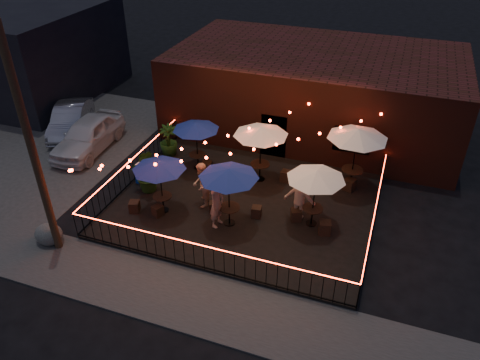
{
  "coord_description": "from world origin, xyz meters",
  "views": [
    {
      "loc": [
        4.99,
        -12.33,
        11.16
      ],
      "look_at": [
        -0.27,
        2.24,
        1.04
      ],
      "focal_mm": 35.0,
      "sensor_mm": 36.0,
      "label": 1
    }
  ],
  "objects_px": {
    "cafe_table_0": "(159,166)",
    "cafe_table_4": "(316,176)",
    "cafe_table_2": "(229,174)",
    "cooler": "(144,174)",
    "boulder": "(49,234)",
    "cafe_table_1": "(196,127)",
    "utility_pole": "(32,150)",
    "cafe_table_5": "(358,135)",
    "cafe_table_3": "(261,132)"
  },
  "relations": [
    {
      "from": "cooler",
      "to": "cafe_table_0",
      "type": "bearing_deg",
      "value": -36.31
    },
    {
      "from": "cafe_table_2",
      "to": "cafe_table_5",
      "type": "xyz_separation_m",
      "value": [
        3.9,
        4.06,
        0.25
      ]
    },
    {
      "from": "cafe_table_3",
      "to": "cooler",
      "type": "height_order",
      "value": "cafe_table_3"
    },
    {
      "from": "cafe_table_5",
      "to": "cooler",
      "type": "bearing_deg",
      "value": -162.03
    },
    {
      "from": "cafe_table_2",
      "to": "cafe_table_4",
      "type": "bearing_deg",
      "value": 19.16
    },
    {
      "from": "cafe_table_2",
      "to": "cafe_table_5",
      "type": "relative_size",
      "value": 0.86
    },
    {
      "from": "cafe_table_1",
      "to": "cafe_table_2",
      "type": "distance_m",
      "value": 4.27
    },
    {
      "from": "cafe_table_1",
      "to": "utility_pole",
      "type": "bearing_deg",
      "value": -111.54
    },
    {
      "from": "cafe_table_4",
      "to": "cafe_table_5",
      "type": "relative_size",
      "value": 0.75
    },
    {
      "from": "cafe_table_3",
      "to": "cooler",
      "type": "relative_size",
      "value": 3.39
    },
    {
      "from": "cafe_table_5",
      "to": "cafe_table_0",
      "type": "bearing_deg",
      "value": -147.6
    },
    {
      "from": "cooler",
      "to": "boulder",
      "type": "relative_size",
      "value": 0.89
    },
    {
      "from": "cafe_table_0",
      "to": "cooler",
      "type": "relative_size",
      "value": 3.11
    },
    {
      "from": "cafe_table_0",
      "to": "cooler",
      "type": "distance_m",
      "value": 2.77
    },
    {
      "from": "boulder",
      "to": "cooler",
      "type": "bearing_deg",
      "value": 72.97
    },
    {
      "from": "cafe_table_1",
      "to": "cooler",
      "type": "relative_size",
      "value": 2.71
    },
    {
      "from": "cafe_table_2",
      "to": "cafe_table_3",
      "type": "bearing_deg",
      "value": 87.53
    },
    {
      "from": "cafe_table_1",
      "to": "cafe_table_2",
      "type": "bearing_deg",
      "value": -49.88
    },
    {
      "from": "cafe_table_1",
      "to": "cafe_table_4",
      "type": "relative_size",
      "value": 0.99
    },
    {
      "from": "cafe_table_1",
      "to": "boulder",
      "type": "height_order",
      "value": "cafe_table_1"
    },
    {
      "from": "utility_pole",
      "to": "boulder",
      "type": "distance_m",
      "value": 3.66
    },
    {
      "from": "cafe_table_4",
      "to": "cafe_table_5",
      "type": "distance_m",
      "value": 3.22
    },
    {
      "from": "utility_pole",
      "to": "cafe_table_4",
      "type": "distance_m",
      "value": 9.39
    },
    {
      "from": "cafe_table_0",
      "to": "cafe_table_4",
      "type": "relative_size",
      "value": 1.13
    },
    {
      "from": "cafe_table_4",
      "to": "cafe_table_3",
      "type": "bearing_deg",
      "value": 140.79
    },
    {
      "from": "cafe_table_2",
      "to": "cooler",
      "type": "bearing_deg",
      "value": 162.7
    },
    {
      "from": "cafe_table_3",
      "to": "cafe_table_4",
      "type": "relative_size",
      "value": 1.24
    },
    {
      "from": "cafe_table_1",
      "to": "boulder",
      "type": "distance_m",
      "value": 7.25
    },
    {
      "from": "cafe_table_0",
      "to": "cafe_table_3",
      "type": "height_order",
      "value": "cafe_table_3"
    },
    {
      "from": "utility_pole",
      "to": "cafe_table_2",
      "type": "relative_size",
      "value": 2.97
    },
    {
      "from": "cafe_table_2",
      "to": "cafe_table_4",
      "type": "xyz_separation_m",
      "value": [
        2.92,
        1.01,
        -0.05
      ]
    },
    {
      "from": "utility_pole",
      "to": "cafe_table_3",
      "type": "relative_size",
      "value": 2.76
    },
    {
      "from": "cafe_table_3",
      "to": "cafe_table_5",
      "type": "relative_size",
      "value": 0.93
    },
    {
      "from": "cafe_table_5",
      "to": "boulder",
      "type": "relative_size",
      "value": 3.26
    },
    {
      "from": "utility_pole",
      "to": "cafe_table_1",
      "type": "height_order",
      "value": "utility_pole"
    },
    {
      "from": "cafe_table_4",
      "to": "cafe_table_5",
      "type": "bearing_deg",
      "value": 72.15
    },
    {
      "from": "boulder",
      "to": "utility_pole",
      "type": "bearing_deg",
      "value": -15.14
    },
    {
      "from": "cafe_table_4",
      "to": "cooler",
      "type": "bearing_deg",
      "value": 177.2
    },
    {
      "from": "cafe_table_1",
      "to": "cafe_table_2",
      "type": "xyz_separation_m",
      "value": [
        2.75,
        -3.27,
        0.17
      ]
    },
    {
      "from": "utility_pole",
      "to": "cafe_table_3",
      "type": "xyz_separation_m",
      "value": [
        5.44,
        6.47,
        -1.55
      ]
    },
    {
      "from": "utility_pole",
      "to": "cafe_table_5",
      "type": "height_order",
      "value": "utility_pole"
    },
    {
      "from": "cafe_table_1",
      "to": "cafe_table_3",
      "type": "relative_size",
      "value": 0.8
    },
    {
      "from": "cafe_table_4",
      "to": "boulder",
      "type": "distance_m",
      "value": 9.78
    },
    {
      "from": "cafe_table_0",
      "to": "boulder",
      "type": "bearing_deg",
      "value": -136.08
    },
    {
      "from": "cafe_table_4",
      "to": "cooler",
      "type": "relative_size",
      "value": 2.74
    },
    {
      "from": "cooler",
      "to": "boulder",
      "type": "distance_m",
      "value": 4.65
    },
    {
      "from": "cafe_table_0",
      "to": "cooler",
      "type": "height_order",
      "value": "cafe_table_0"
    },
    {
      "from": "cafe_table_0",
      "to": "cafe_table_2",
      "type": "xyz_separation_m",
      "value": [
        2.7,
        0.13,
        0.16
      ]
    },
    {
      "from": "cafe_table_0",
      "to": "utility_pole",
      "type": "bearing_deg",
      "value": -130.24
    },
    {
      "from": "cafe_table_2",
      "to": "cooler",
      "type": "distance_m",
      "value": 4.94
    }
  ]
}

